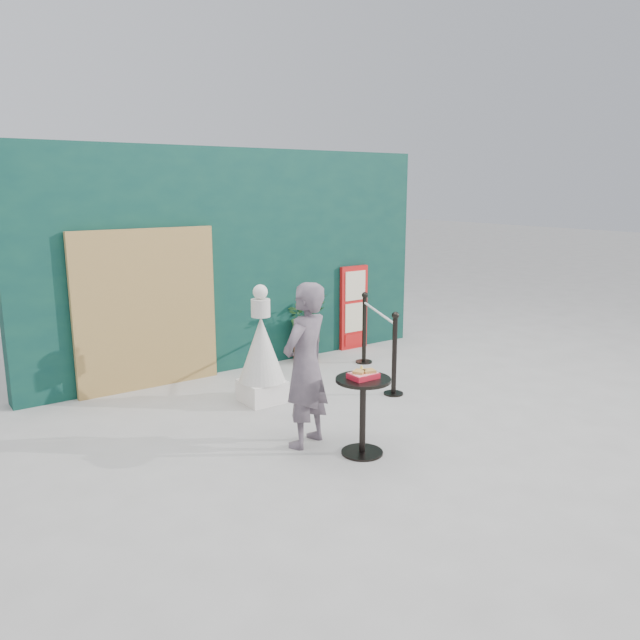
{
  "coord_description": "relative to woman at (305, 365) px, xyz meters",
  "views": [
    {
      "loc": [
        -4.05,
        -4.48,
        2.51
      ],
      "look_at": [
        0.0,
        1.2,
        1.0
      ],
      "focal_mm": 35.0,
      "sensor_mm": 36.0,
      "label": 1
    }
  ],
  "objects": [
    {
      "name": "cafe_table",
      "position": [
        0.31,
        -0.5,
        -0.31
      ],
      "size": [
        0.52,
        0.52,
        0.75
      ],
      "color": "black",
      "rests_on": "ground"
    },
    {
      "name": "stanchion_barrier",
      "position": [
        2.02,
        1.27,
        -0.32
      ],
      "size": [
        0.84,
        1.54,
        1.03
      ],
      "color": "black",
      "rests_on": "ground"
    },
    {
      "name": "menu_board",
      "position": [
        2.71,
        2.64,
        -0.16
      ],
      "size": [
        0.5,
        0.07,
        1.3
      ],
      "color": "red",
      "rests_on": "ground"
    },
    {
      "name": "woman",
      "position": [
        0.0,
        0.0,
        0.0
      ],
      "size": [
        0.69,
        0.58,
        1.62
      ],
      "primitive_type": "imported",
      "rotation": [
        0.0,
        0.0,
        3.52
      ],
      "color": "slate",
      "rests_on": "ground"
    },
    {
      "name": "ground",
      "position": [
        0.81,
        -0.31,
        -0.81
      ],
      "size": [
        60.0,
        60.0,
        0.0
      ],
      "primitive_type": "plane",
      "color": "#ADAAA5",
      "rests_on": "ground"
    },
    {
      "name": "statue",
      "position": [
        0.29,
        1.34,
        -0.24
      ],
      "size": [
        0.55,
        0.55,
        1.4
      ],
      "color": "white",
      "rests_on": "ground"
    },
    {
      "name": "back_wall",
      "position": [
        0.81,
        2.84,
        0.69
      ],
      "size": [
        6.0,
        0.3,
        3.0
      ],
      "primitive_type": "cube",
      "color": "#0A302C",
      "rests_on": "ground"
    },
    {
      "name": "planter",
      "position": [
        1.67,
        2.46,
        -0.23
      ],
      "size": [
        0.59,
        0.51,
        1.0
      ],
      "color": "brown",
      "rests_on": "ground"
    },
    {
      "name": "food_basket",
      "position": [
        0.31,
        -0.5,
        -0.02
      ],
      "size": [
        0.26,
        0.19,
        0.11
      ],
      "color": "red",
      "rests_on": "cafe_table"
    },
    {
      "name": "bamboo_fence",
      "position": [
        -0.59,
        2.63,
        0.19
      ],
      "size": [
        1.8,
        0.08,
        2.0
      ],
      "primitive_type": "cube",
      "color": "tan",
      "rests_on": "ground"
    }
  ]
}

